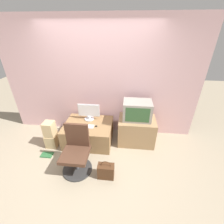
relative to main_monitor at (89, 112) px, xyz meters
The scene contains 13 objects.
ground_plane 1.23m from the main_monitor, 77.83° to the right, with size 12.00×12.00×0.00m, color tan.
wall_back 0.74m from the main_monitor, 54.23° to the left, with size 4.40×0.05×2.60m.
desk 0.47m from the main_monitor, 85.55° to the right, with size 1.05×0.84×0.47m.
side_stand 1.16m from the main_monitor, ahead, with size 0.80×0.56×0.60m.
main_monitor is the anchor object (origin of this frame).
keyboard 0.36m from the main_monitor, 91.43° to the right, with size 0.35×0.14×0.01m.
mouse 0.40m from the main_monitor, 52.42° to the right, with size 0.05×0.03×0.03m.
crt_tv 1.09m from the main_monitor, ahead, with size 0.59×0.42×0.41m.
office_chair 1.03m from the main_monitor, 90.51° to the right, with size 0.54×0.54×0.89m.
cardboard_box_lower 1.03m from the main_monitor, 149.12° to the right, with size 0.24×0.24×0.29m.
cardboard_box_upper 0.91m from the main_monitor, 149.12° to the right, with size 0.21×0.22×0.33m.
handbag 1.37m from the main_monitor, 64.50° to the right, with size 0.29×0.16×0.38m.
book 1.26m from the main_monitor, 134.85° to the right, with size 0.24×0.15×0.02m.
Camera 1 is at (0.62, -1.88, 2.33)m, focal length 24.00 mm.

